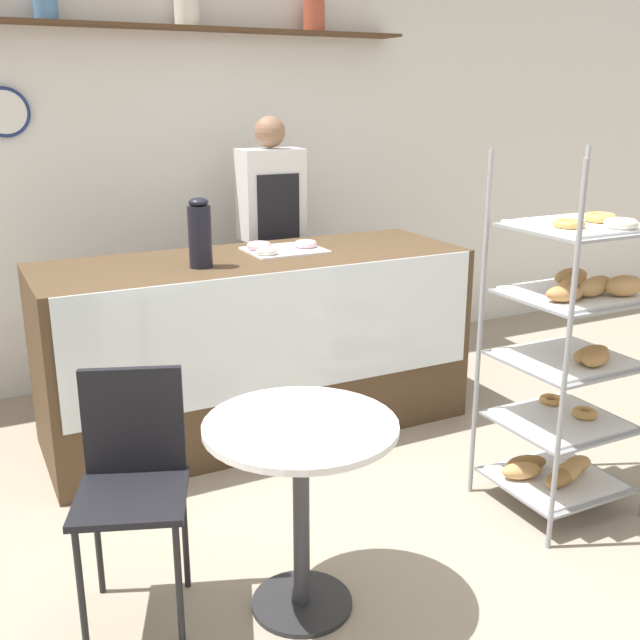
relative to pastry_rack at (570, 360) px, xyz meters
The scene contains 9 objects.
ground_plane 1.17m from the pastry_rack, 165.93° to the left, with size 14.00×14.00×0.00m, color gray.
back_wall 2.79m from the pastry_rack, 109.51° to the left, with size 10.00×0.30×2.70m.
display_counter 1.69m from the pastry_rack, 122.67° to the left, with size 2.32×0.81×1.00m.
pastry_rack is the anchor object (origin of this frame).
person_worker 2.13m from the pastry_rack, 104.55° to the left, with size 0.39×0.23×1.71m.
cafe_table 1.38m from the pastry_rack, behind, with size 0.68×0.68×0.74m.
cafe_chair 1.90m from the pastry_rack, behind, with size 0.49×0.49×0.90m.
coffee_carafe 1.85m from the pastry_rack, 133.86° to the left, with size 0.12×0.12×0.35m.
donut_tray_counter 1.67m from the pastry_rack, 116.28° to the left, with size 0.41×0.34×0.05m.
Camera 1 is at (-1.47, -2.48, 1.82)m, focal length 42.00 mm.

